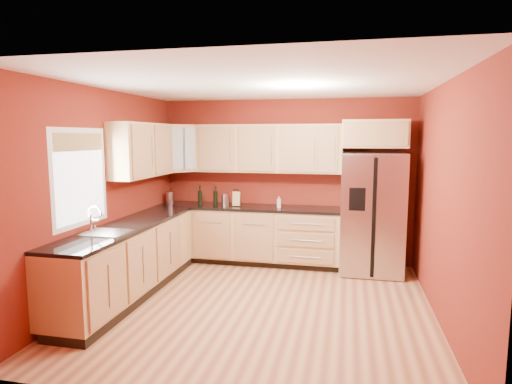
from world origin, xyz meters
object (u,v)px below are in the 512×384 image
Objects in this scene: refrigerator at (372,213)px; wine_bottle_a at (215,196)px; knife_block at (236,199)px; canister_left at (170,198)px; soap_dispenser at (279,202)px.

wine_bottle_a is (-2.43, 0.08, 0.18)m from refrigerator.
knife_block is (0.36, -0.03, -0.04)m from wine_bottle_a.
canister_left is at bearing -178.02° from wine_bottle_a.
refrigerator is at bearing -0.26° from soap_dispenser.
canister_left is at bearing 172.13° from knife_block.
canister_left is at bearing 179.10° from refrigerator.
wine_bottle_a is at bearing 1.98° from canister_left.
knife_block is 1.29× the size of soap_dispenser.
canister_left is 0.87× the size of knife_block.
wine_bottle_a is at bearing 176.15° from soap_dispenser.
knife_block is at bearing 176.44° from soap_dispenser.
refrigerator is 9.02× the size of canister_left.
refrigerator is at bearing -0.90° from canister_left.
soap_dispenser is at bearing -11.39° from knife_block.
refrigerator is at bearing -9.19° from knife_block.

